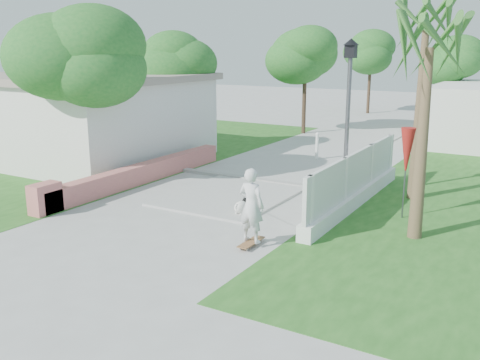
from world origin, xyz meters
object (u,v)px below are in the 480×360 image
Objects in this scene: bollard at (317,146)px; patio_umbrella at (407,153)px; street_lamp at (348,114)px; dog at (242,206)px; parked_car at (452,96)px; skateboarder at (245,199)px.

patio_umbrella is at bearing -50.09° from bollard.
street_lamp reaches higher than dog.
bollard is (-2.70, 4.50, -1.84)m from street_lamp.
bollard is 1.69× the size of dog.
street_lamp is 1.01× the size of parked_car.
dog is at bearing -52.04° from skateboarder.
parked_car reaches higher than dog.
street_lamp is 28.09m from parked_car.
bollard is at bearing 129.91° from patio_umbrella.
dog is at bearing -153.02° from patio_umbrella.
street_lamp reaches higher than patio_umbrella.
parked_car is (-0.64, 31.82, -0.02)m from skateboarder.
skateboarder reaches higher than dog.
bollard is at bearing -163.68° from parked_car.
patio_umbrella is at bearing -27.76° from street_lamp.
patio_umbrella is 3.56× the size of dog.
bollard is 0.45× the size of skateboarder.
patio_umbrella is 29.23m from parked_car.
patio_umbrella reaches higher than skateboarder.
street_lamp is 5.56m from bollard.
parked_car is (-1.70, 27.99, -1.68)m from street_lamp.
street_lamp is 3.99m from dog.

